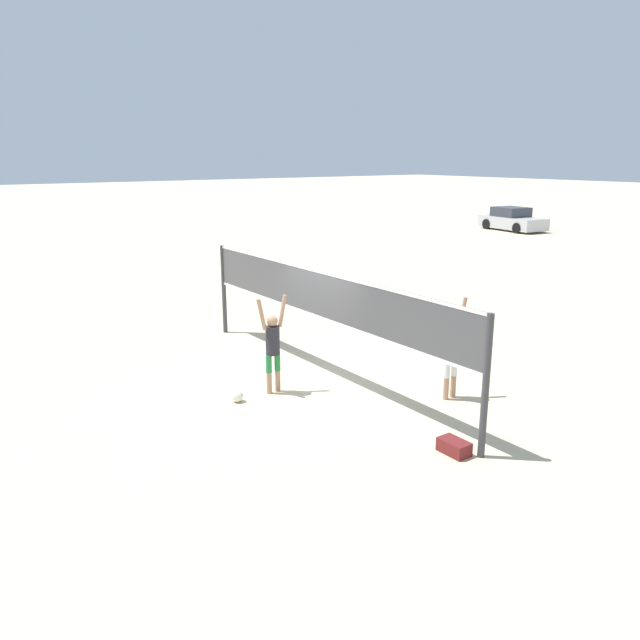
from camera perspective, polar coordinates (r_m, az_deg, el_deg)
ground_plane at (r=13.38m, az=0.00°, el=-5.34°), size 200.00×200.00×0.00m
volleyball_net at (r=12.90m, az=0.00°, el=1.69°), size 8.90×0.11×2.34m
player_spiker at (r=12.32m, az=-4.35°, el=-2.13°), size 0.28×0.68×1.97m
player_blocker at (r=12.24m, az=11.97°, el=-2.47°), size 0.28×0.69×2.00m
volleyball at (r=12.21m, az=-7.57°, el=-6.91°), size 0.23×0.23×0.23m
gear_bag at (r=10.37m, az=12.16°, el=-11.27°), size 0.51×0.31×0.23m
parked_car_mid at (r=41.44m, az=17.16°, el=8.72°), size 4.47×2.44×1.44m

